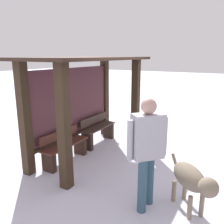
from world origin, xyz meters
name	(u,v)px	position (x,y,z in m)	size (l,w,h in m)	color
ground_plane	(91,153)	(0.00, 0.00, 0.00)	(60.00, 60.00, 0.00)	silver
bus_shelter	(83,90)	(0.00, 0.18, 1.59)	(3.50, 1.59, 2.35)	#332518
bench_left_inside	(65,148)	(-0.67, 0.24, 0.34)	(1.25, 0.37, 0.73)	#542C22
bench_center_inside	(98,131)	(0.67, 0.24, 0.37)	(1.25, 0.35, 0.77)	#3F3028
person_walking	(147,145)	(-1.28, -2.00, 1.06)	(0.56, 0.50, 1.79)	#B3B1BC
dog	(192,180)	(-1.03, -2.64, 0.55)	(0.84, 0.87, 0.77)	gray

